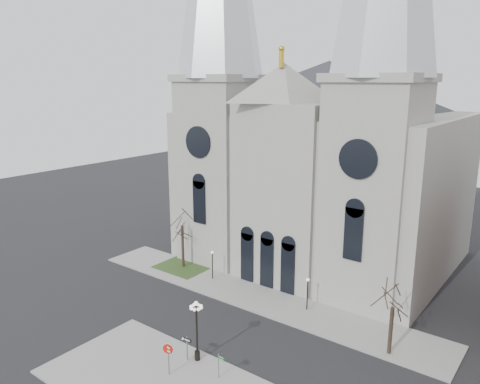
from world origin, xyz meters
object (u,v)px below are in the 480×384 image
Objects in this scene: stop_sign at (168,352)px; globe_lamp at (197,323)px; street_name_sign at (219,364)px; one_way_sign at (187,344)px.

stop_sign is 0.52× the size of globe_lamp.
stop_sign reaches higher than street_name_sign.
street_name_sign is at bearing 30.41° from stop_sign.
stop_sign is at bearing -148.56° from street_name_sign.
one_way_sign is at bearing -141.40° from globe_lamp.
street_name_sign is (2.88, -0.72, -2.01)m from globe_lamp.
stop_sign reaches higher than one_way_sign.
one_way_sign is (-0.62, -0.49, -1.79)m from globe_lamp.
globe_lamp is 1.96m from one_way_sign.
globe_lamp reaches higher than one_way_sign.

